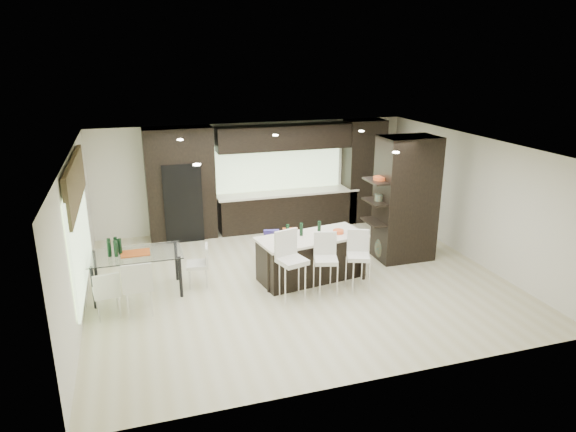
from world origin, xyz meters
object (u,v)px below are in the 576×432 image
object	(u,v)px
stool_mid	(325,271)
floor_vase	(385,236)
stool_right	(358,267)
stool_left	(292,273)
dining_table	(137,274)
kitchen_island	(311,257)
chair_end	(198,267)
bench	(286,255)
chair_near	(138,288)
chair_far	(107,295)

from	to	relation	value
stool_mid	floor_vase	size ratio (longest dim) A/B	0.85
stool_mid	stool_right	size ratio (longest dim) A/B	1.02
stool_right	floor_vase	bearing A→B (deg)	65.67
stool_left	dining_table	distance (m)	2.92
kitchen_island	chair_end	distance (m)	2.26
bench	chair_near	size ratio (longest dim) A/B	1.29
stool_right	chair_near	size ratio (longest dim) A/B	1.00
stool_mid	stool_left	bearing A→B (deg)	-162.39
stool_right	floor_vase	world-z (taller)	floor_vase
kitchen_island	dining_table	world-z (taller)	kitchen_island
stool_left	bench	bearing A→B (deg)	61.14
stool_left	chair_near	xyz separation A→B (m)	(-2.70, 0.31, -0.06)
stool_left	stool_mid	distance (m)	0.66
chair_end	stool_left	bearing A→B (deg)	-117.16
chair_end	chair_near	bearing A→B (deg)	133.59
stool_mid	chair_end	world-z (taller)	stool_mid
dining_table	chair_near	world-z (taller)	chair_near
kitchen_island	dining_table	distance (m)	3.37
stool_right	dining_table	world-z (taller)	stool_right
stool_mid	chair_end	distance (m)	2.49
stool_left	chair_end	world-z (taller)	stool_left
dining_table	bench	bearing A→B (deg)	8.14
bench	dining_table	size ratio (longest dim) A/B	0.72
dining_table	stool_mid	bearing A→B (deg)	-17.83
stool_mid	chair_near	xyz separation A→B (m)	(-3.36, 0.28, -0.01)
dining_table	chair_end	xyz separation A→B (m)	(1.13, 0.00, -0.02)
floor_vase	chair_end	distance (m)	4.08
floor_vase	chair_far	distance (m)	5.79
stool_mid	bench	xyz separation A→B (m)	(-0.30, 1.52, -0.25)
bench	stool_left	bearing A→B (deg)	-92.04
stool_mid	chair_far	xyz separation A→B (m)	(-3.88, 0.32, -0.08)
stool_left	stool_mid	world-z (taller)	stool_left
chair_far	bench	bearing A→B (deg)	10.60
floor_vase	dining_table	distance (m)	5.20
chair_near	stool_right	bearing A→B (deg)	-3.53
chair_near	stool_left	bearing A→B (deg)	-6.00
stool_right	bench	distance (m)	1.81
floor_vase	chair_end	bearing A→B (deg)	-178.47
stool_right	chair_near	xyz separation A→B (m)	(-4.02, 0.28, -0.00)
stool_right	chair_end	size ratio (longest dim) A/B	1.23
bench	chair_far	distance (m)	3.78
stool_right	bench	size ratio (longest dim) A/B	0.78
kitchen_island	chair_far	distance (m)	3.91
chair_near	chair_far	xyz separation A→B (m)	(-0.52, 0.04, -0.07)
chair_far	chair_end	bearing A→B (deg)	17.05
floor_vase	chair_near	xyz separation A→B (m)	(-5.20, -0.91, -0.09)
chair_near	chair_far	distance (m)	0.53
bench	floor_vase	world-z (taller)	floor_vase
stool_left	chair_near	size ratio (longest dim) A/B	1.13
dining_table	chair_near	bearing A→B (deg)	-89.88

